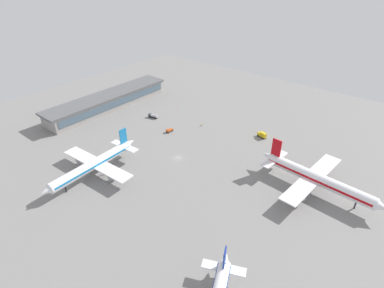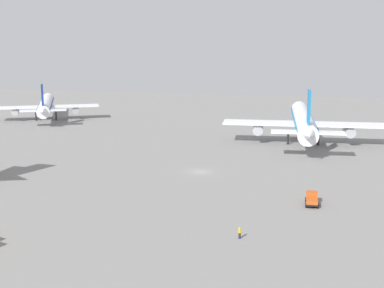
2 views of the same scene
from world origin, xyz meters
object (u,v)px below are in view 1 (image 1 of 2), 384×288
airplane_taxiing (317,178)px  ground_crew_worker (201,125)px  catering_truck (262,135)px  fuel_truck (153,116)px  pushback_tractor (169,130)px  airplane_distant (94,164)px  safety_cone_near_gate (177,107)px

airplane_taxiing → ground_crew_worker: bearing=172.4°
catering_truck → ground_crew_worker: bearing=35.0°
fuel_truck → ground_crew_worker: (-10.38, 30.93, -0.54)m
catering_truck → pushback_tractor: catering_truck is taller
airplane_distant → fuel_truck: bearing=-162.5°
airplane_taxiing → ground_crew_worker: airplane_taxiing is taller
fuel_truck → airplane_distant: bearing=99.0°
safety_cone_near_gate → fuel_truck: bearing=-3.6°
fuel_truck → pushback_tractor: size_ratio=1.49×
airplane_taxiing → safety_cone_near_gate: airplane_taxiing is taller
fuel_truck → safety_cone_near_gate: (-21.02, 1.31, -1.09)m
airplane_taxiing → ground_crew_worker: (-16.27, -75.23, -5.37)m
ground_crew_worker → catering_truck: bearing=44.0°
airplane_taxiing → airplane_distant: size_ratio=1.08×
fuel_truck → ground_crew_worker: size_ratio=3.92×
airplane_taxiing → safety_cone_near_gate: 108.40m
catering_truck → airplane_taxiing: bearing=163.5°
airplane_taxiing → ground_crew_worker: 77.15m
ground_crew_worker → safety_cone_near_gate: 31.47m
fuel_truck → ground_crew_worker: 32.63m
catering_truck → safety_cone_near_gate: catering_truck is taller
safety_cone_near_gate → pushback_tractor: bearing=34.6°
pushback_tractor → ground_crew_worker: (-17.56, 10.17, -0.12)m
fuel_truck → ground_crew_worker: fuel_truck is taller
catering_truck → ground_crew_worker: (10.96, -35.12, -0.85)m
airplane_taxiing → fuel_truck: size_ratio=8.59×
fuel_truck → ground_crew_worker: bearing=-173.0°
fuel_truck → catering_truck: (-21.34, 66.04, 0.31)m
airplane_taxiing → fuel_truck: bearing=-178.6°
fuel_truck → safety_cone_near_gate: bearing=-105.1°
catering_truck → safety_cone_near_gate: size_ratio=9.85×
safety_cone_near_gate → airplane_taxiing: bearing=75.6°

